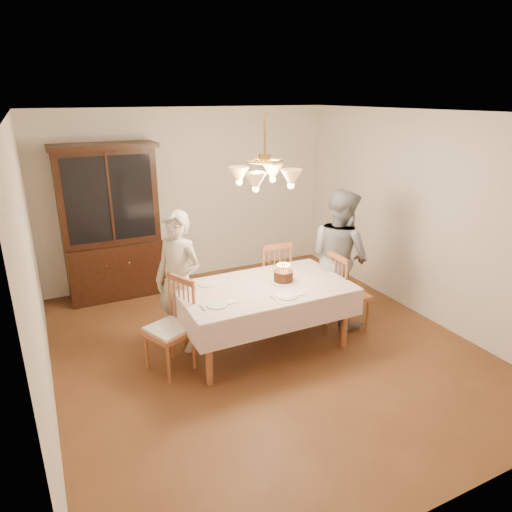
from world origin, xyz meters
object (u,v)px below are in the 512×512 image
chair_far_side (271,280)px  elderly_woman (179,282)px  birthday_cake (283,277)px  dining_table (264,292)px  china_hutch (111,226)px

chair_far_side → elderly_woman: bearing=-165.1°
elderly_woman → birthday_cake: 1.17m
birthday_cake → elderly_woman: bearing=159.6°
dining_table → chair_far_side: bearing=57.3°
china_hutch → elderly_woman: size_ratio=1.34×
china_hutch → chair_far_side: (1.75, -1.47, -0.60)m
chair_far_side → elderly_woman: 1.44m
dining_table → elderly_woman: 0.95m
china_hutch → dining_table: bearing=-61.1°
dining_table → chair_far_side: (0.50, 0.79, -0.24)m
dining_table → china_hutch: bearing=118.9°
chair_far_side → dining_table: bearing=-122.7°
elderly_woman → birthday_cake: size_ratio=5.36×
dining_table → elderly_woman: (-0.85, 0.42, 0.12)m
china_hutch → birthday_cake: 2.70m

